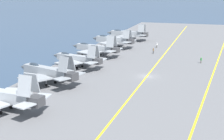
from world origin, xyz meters
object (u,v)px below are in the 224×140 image
at_px(parked_jet_fourth, 77,58).
at_px(parked_jet_seventh, 128,34).
at_px(parked_jet_third, 47,72).
at_px(crew_green_vest, 201,60).
at_px(parked_jet_fifth, 96,48).
at_px(crew_brown_vest, 153,50).
at_px(parked_jet_sixth, 113,40).
at_px(crew_white_vest, 157,45).
at_px(parked_jet_second, 1,95).

xyz_separation_m(parked_jet_fourth, parked_jet_seventh, (46.18, -1.16, 0.07)).
relative_size(parked_jet_third, crew_green_vest, 9.84).
distance_m(parked_jet_fifth, crew_brown_vest, 17.91).
xyz_separation_m(parked_jet_sixth, crew_white_vest, (4.29, -13.99, -1.69)).
distance_m(parked_jet_fourth, parked_jet_sixth, 29.80).
height_order(parked_jet_sixth, crew_brown_vest, parked_jet_sixth).
height_order(parked_jet_fourth, parked_jet_seventh, parked_jet_seventh).
relative_size(parked_jet_sixth, crew_green_vest, 9.33).
height_order(parked_jet_third, parked_jet_seventh, parked_jet_third).
height_order(parked_jet_sixth, crew_green_vest, parked_jet_sixth).
distance_m(parked_jet_second, crew_green_vest, 55.38).
height_order(parked_jet_second, parked_jet_third, parked_jet_second).
bearing_deg(crew_white_vest, parked_jet_fifth, 142.99).
relative_size(parked_jet_second, parked_jet_fifth, 1.07).
distance_m(parked_jet_third, crew_brown_vest, 42.19).
bearing_deg(parked_jet_fifth, parked_jet_fourth, -179.05).
xyz_separation_m(parked_jet_sixth, crew_green_vest, (-15.19, -29.31, -1.72)).
bearing_deg(parked_jet_seventh, parked_jet_third, 178.61).
bearing_deg(parked_jet_third, parked_jet_second, 179.79).
distance_m(parked_jet_fifth, crew_white_vest, 24.34).
bearing_deg(parked_jet_fifth, crew_brown_vest, -59.08).
bearing_deg(crew_green_vest, parked_jet_third, 134.97).
distance_m(parked_jet_second, parked_jet_sixth, 61.65).
relative_size(parked_jet_fifth, crew_brown_vest, 9.11).
bearing_deg(parked_jet_sixth, crew_brown_vest, -112.04).
bearing_deg(crew_green_vest, parked_jet_sixth, 62.61).
bearing_deg(parked_jet_fifth, parked_jet_seventh, -2.55).
bearing_deg(crew_white_vest, parked_jet_sixth, 107.04).
height_order(parked_jet_second, crew_white_vest, parked_jet_second).
bearing_deg(parked_jet_sixth, parked_jet_second, 179.28).
bearing_deg(parked_jet_seventh, parked_jet_fourth, 178.56).
distance_m(parked_jet_seventh, crew_green_vest, 42.59).
height_order(parked_jet_second, parked_jet_sixth, parked_jet_second).
height_order(parked_jet_third, crew_brown_vest, parked_jet_third).
relative_size(parked_jet_fourth, crew_white_vest, 8.84).
distance_m(parked_jet_second, parked_jet_fourth, 31.85).
xyz_separation_m(parked_jet_fifth, parked_jet_sixth, (15.11, -0.63, 0.12)).
relative_size(parked_jet_second, crew_white_vest, 9.88).
height_order(crew_brown_vest, crew_green_vest, crew_brown_vest).
bearing_deg(crew_green_vest, crew_white_vest, 38.18).
bearing_deg(crew_brown_vest, parked_jet_sixth, 67.96).
xyz_separation_m(parked_jet_third, parked_jet_sixth, (45.19, -0.72, -0.11)).
distance_m(parked_jet_fourth, crew_green_vest, 33.13).
xyz_separation_m(parked_jet_third, parked_jet_fourth, (15.39, -0.34, -0.29)).
bearing_deg(crew_brown_vest, crew_green_vest, -122.29).
height_order(parked_jet_fourth, crew_brown_vest, parked_jet_fourth).
relative_size(parked_jet_fourth, crew_green_vest, 9.22).
distance_m(crew_green_vest, crew_white_vest, 24.78).
height_order(parked_jet_second, parked_jet_fifth, parked_jet_second).
height_order(parked_jet_fourth, parked_jet_sixth, parked_jet_fourth).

